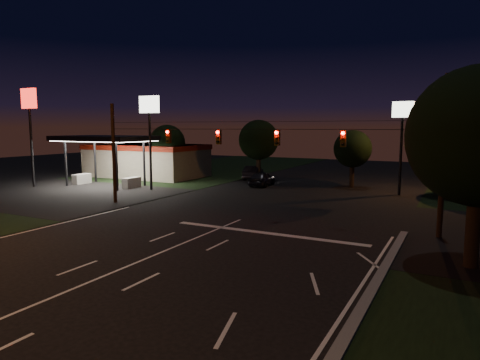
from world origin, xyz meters
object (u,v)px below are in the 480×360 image
Objects in this scene: tree_right_near at (480,138)px; utility_pole_right at (439,238)px; car_oncoming_b at (253,173)px; car_oncoming_a at (262,178)px.

utility_pole_right is at bearing 107.53° from tree_right_near.
utility_pole_right is 7.61m from tree_right_near.
tree_right_near reaches higher than car_oncoming_b.
utility_pole_right is 23.05m from car_oncoming_a.
car_oncoming_b reaches higher than car_oncoming_a.
utility_pole_right is 1.03× the size of tree_right_near.
car_oncoming_a is 5.88m from car_oncoming_b.
car_oncoming_a is (-19.17, 19.65, -4.91)m from tree_right_near.
utility_pole_right reaches higher than car_oncoming_b.
utility_pole_right reaches higher than car_oncoming_a.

